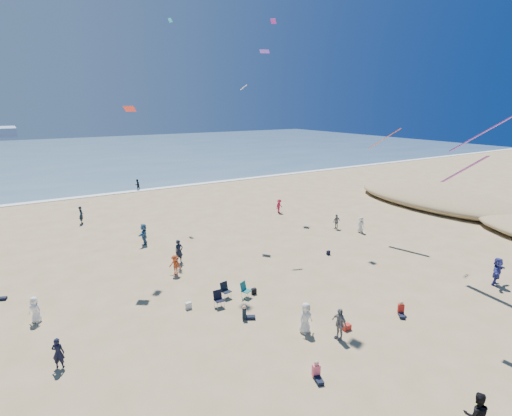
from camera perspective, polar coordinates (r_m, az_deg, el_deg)
ground at (r=17.73m, az=9.24°, el=-27.13°), size 220.00×220.00×0.00m
ocean at (r=105.75m, az=-27.02°, el=6.73°), size 220.00×100.00×0.06m
surf_line at (r=56.67m, az=-22.05°, el=1.66°), size 220.00×1.20×0.08m
standing_flyers at (r=29.01m, az=0.73°, el=-7.41°), size 27.84×50.42×1.93m
seated_group at (r=20.78m, az=1.37°, el=-18.43°), size 20.83×25.43×0.84m
chair_cluster at (r=25.07m, az=-3.62°, el=-12.06°), size 2.71×1.45×1.00m
white_tote at (r=24.62m, az=-9.62°, el=-13.57°), size 0.35×0.20×0.40m
black_backpack at (r=25.96m, az=-0.30°, el=-11.80°), size 0.30×0.22×0.38m
cooler at (r=22.87m, az=12.81°, el=-16.25°), size 0.45×0.30×0.30m
navy_bag at (r=32.75m, az=10.29°, el=-6.30°), size 0.28×0.18×0.34m
kites_aloft at (r=30.32m, az=7.12°, el=19.21°), size 41.23×39.04×27.86m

